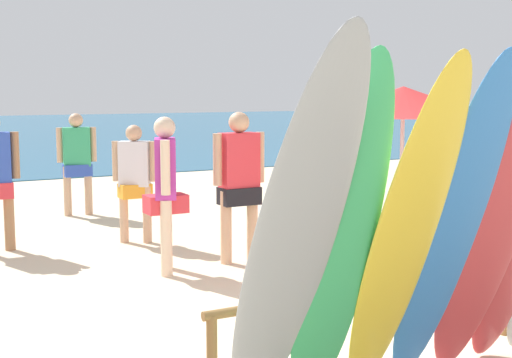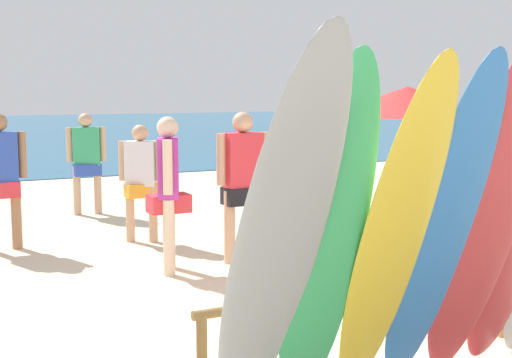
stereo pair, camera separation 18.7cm
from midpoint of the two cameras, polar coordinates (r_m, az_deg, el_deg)
ground at (r=18.27m, az=-18.55°, el=0.73°), size 60.00×60.00×0.00m
surfboard_rack at (r=5.13m, az=8.67°, el=-9.72°), size 2.68×0.07×0.59m
surfboard_grey_0 at (r=3.76m, az=1.73°, el=-5.06°), size 0.64×1.06×2.29m
surfboard_green_1 at (r=4.02m, az=5.42°, el=-5.14°), size 0.53×0.82×2.18m
surfboard_yellow_2 at (r=4.22m, az=10.66°, el=-4.67°), size 0.47×0.93×2.17m
surfboard_blue_3 at (r=4.45m, az=14.25°, el=-4.04°), size 0.50×0.93×2.19m
surfboard_red_4 at (r=4.67m, az=17.66°, el=-2.70°), size 0.64×1.00×2.34m
beachgoer_near_rack at (r=9.10m, az=-10.34°, el=0.30°), size 0.50×0.37×1.51m
beachgoer_by_water at (r=7.55m, az=-8.02°, el=-0.36°), size 0.43×0.60×1.67m
beachgoer_strolling at (r=7.94m, az=-2.04°, el=0.23°), size 0.64×0.27×1.70m
beachgoer_photographing at (r=11.29m, az=-14.71°, el=1.74°), size 0.60×0.26×1.59m
beach_chair_red at (r=8.74m, az=14.76°, el=-3.01°), size 0.57×0.72×0.83m
beach_umbrella at (r=7.71m, az=11.11°, el=6.16°), size 1.80×1.80×1.98m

